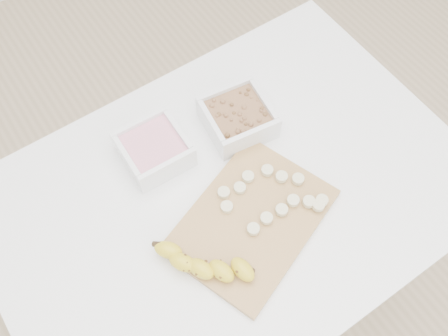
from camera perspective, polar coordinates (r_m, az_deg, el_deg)
ground at (r=1.76m, az=0.57°, el=-13.64°), size 3.50×3.50×0.00m
table at (r=1.14m, az=0.85°, el=-4.90°), size 1.00×0.70×0.75m
bowl_yogurt at (r=1.07m, az=-7.98°, el=2.16°), size 0.14×0.14×0.06m
bowl_granola at (r=1.11m, az=1.58°, el=5.80°), size 0.16×0.16×0.07m
cutting_board at (r=1.02m, az=3.15°, el=-6.02°), size 0.38×0.33×0.01m
banana at (r=0.96m, az=-2.01°, el=-10.85°), size 0.14×0.19×0.03m
banana_slices at (r=1.03m, az=5.67°, el=-3.27°), size 0.19×0.16×0.02m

